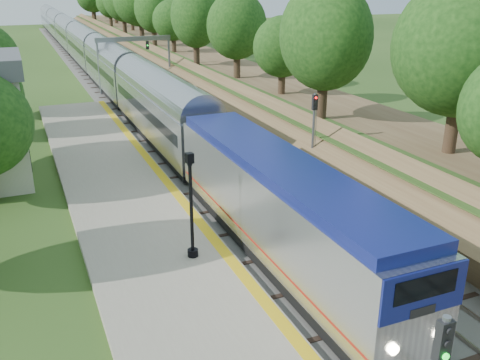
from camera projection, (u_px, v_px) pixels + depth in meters
name	position (u px, v px, depth m)	size (l,w,h in m)	color
trackbed	(124.00, 84.00, 65.26)	(9.50, 170.00, 0.28)	#4C4944
platform	(158.00, 257.00, 24.69)	(6.40, 68.00, 0.38)	gray
yellow_stripe	(216.00, 242.00, 25.65)	(0.55, 68.00, 0.01)	gold
embankment	(189.00, 65.00, 67.62)	(10.64, 170.00, 11.70)	brown
signal_gantry	(134.00, 49.00, 59.43)	(8.40, 0.38, 6.20)	slate
trees_behind_platform	(4.00, 154.00, 25.00)	(7.82, 53.32, 7.21)	#332316
train	(86.00, 50.00, 78.20)	(3.12, 146.41, 4.59)	black
lamppost_far	(191.00, 212.00, 23.59)	(0.49, 0.49, 4.93)	black
signal_farside	(313.00, 129.00, 32.58)	(0.31, 0.25, 5.72)	slate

